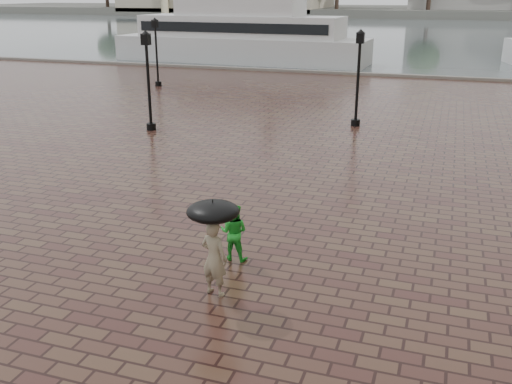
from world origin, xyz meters
TOP-DOWN VIEW (x-y plane):
  - ground at (0.00, 0.00)m, footprint 300.00×300.00m
  - harbour_water at (0.00, 92.00)m, footprint 240.00×240.00m
  - quay_edge at (0.00, 32.00)m, footprint 80.00×0.60m
  - far_shore at (0.00, 160.00)m, footprint 300.00×60.00m
  - street_lamps at (-5.00, 15.33)m, footprint 15.44×12.44m
  - adult_pedestrian at (2.86, -3.40)m, footprint 0.69×0.53m
  - child_pedestrian at (2.64, -1.66)m, footprint 0.69×0.54m
  - ferry_near at (-11.54, 37.27)m, footprint 23.68×6.69m
  - umbrella at (2.86, -3.40)m, footprint 1.10×1.10m

SIDE VIEW (x-z plane):
  - ground at x=0.00m, z-range 0.00..0.00m
  - harbour_water at x=0.00m, z-range 0.00..0.00m
  - quay_edge at x=0.00m, z-range -0.15..0.15m
  - child_pedestrian at x=2.64m, z-range 0.00..1.41m
  - adult_pedestrian at x=2.86m, z-range 0.00..1.69m
  - far_shore at x=0.00m, z-range 0.00..2.00m
  - umbrella at x=2.86m, z-range 1.34..2.48m
  - ferry_near at x=-11.54m, z-range -1.53..6.16m
  - street_lamps at x=-5.00m, z-range 0.13..4.53m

